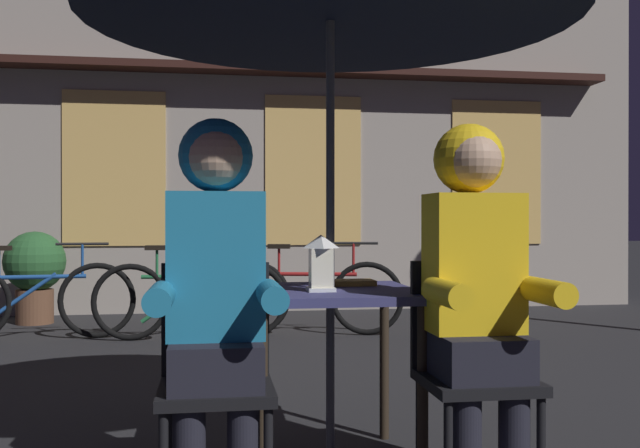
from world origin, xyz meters
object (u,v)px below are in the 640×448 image
Objects in this scene: chair_right at (470,362)px; bicycle_second at (34,300)px; lantern at (321,262)px; cafe_table at (330,313)px; potted_plant at (35,269)px; person_right_hooded at (476,269)px; bicycle_third at (190,299)px; bicycle_fourth at (310,296)px; chair_left at (216,370)px; person_left_hooded at (216,272)px; book at (352,283)px.

bicycle_second is at bearing 123.05° from chair_right.
cafe_table is at bearing 58.68° from lantern.
person_right_hooded is at bearing -61.04° from potted_plant.
cafe_table is 0.25m from lantern.
chair_right is at bearing -72.46° from bicycle_third.
bicycle_fourth reaches higher than cafe_table.
chair_left is at bearing -142.45° from cafe_table.
person_left_hooded is 3.76m from bicycle_third.
bicycle_second is at bearing 118.86° from lantern.
chair_right reaches higher than bicycle_second.
chair_left is at bearing 176.61° from person_right_hooded.
lantern reaches higher than chair_left.
bicycle_fourth is 1.79× the size of potted_plant.
lantern is at bearing -126.64° from book.
lantern is 4.06m from bicycle_second.
person_right_hooded is at bearing -3.39° from chair_left.
potted_plant is at bearing 115.53° from lantern.
chair_left reaches higher than book.
bicycle_fourth is (0.44, 3.49, -0.51)m from lantern.
chair_left is 3.67m from bicycle_third.
chair_right is 0.52× the size of bicycle_second.
chair_right is at bearing -88.52° from bicycle_fourth.
book is at bearing 124.39° from chair_right.
cafe_table is 0.85× the size of chair_left.
chair_left is 3.87m from bicycle_fourth.
person_left_hooded is at bearing -176.61° from chair_right.
person_right_hooded reaches higher than bicycle_fourth.
chair_right reaches higher than bicycle_fourth.
bicycle_fourth is 2.85m from potted_plant.
lantern reaches higher than chair_right.
bicycle_third is 1.83× the size of potted_plant.
book is at bearing 54.06° from lantern.
book is 0.22× the size of potted_plant.
bicycle_second is at bearing 173.81° from bicycle_third.
person_left_hooded reaches higher than book.
bicycle_second is at bearing 111.44° from person_left_hooded.
potted_plant is at bearing 118.96° from person_right_hooded.
bicycle_second is at bearing -76.94° from potted_plant.
lantern is 0.17× the size of person_right_hooded.
person_left_hooded is at bearing -90.00° from chair_left.
potted_plant is at bearing 157.46° from bicycle_fourth.
person_right_hooded is 3.86m from bicycle_fourth.
person_left_hooded is at bearing -70.29° from potted_plant.
bicycle_third is at bearing 107.29° from person_right_hooded.
bicycle_third is at bearing -174.22° from bicycle_fourth.
chair_left is 0.36m from person_left_hooded.
bicycle_fourth is 3.28m from book.
cafe_table is 3.38m from bicycle_third.
chair_left is at bearing -139.72° from book.
person_right_hooded is (0.96, -0.06, 0.36)m from chair_left.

